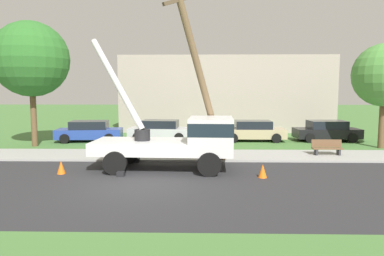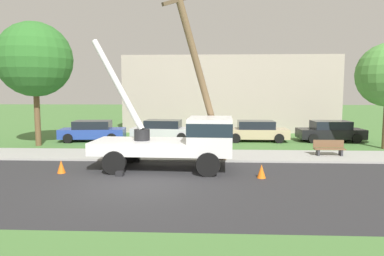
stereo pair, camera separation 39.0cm
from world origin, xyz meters
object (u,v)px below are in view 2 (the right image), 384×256
(park_bench, at_px, (329,148))
(utility_truck, at_px, (181,138))
(leaning_utility_pole, at_px, (199,72))
(parked_sedan_tan, at_px, (256,131))
(parked_sedan_black, at_px, (330,131))
(parked_sedan_blue, at_px, (93,131))
(traffic_cone_ahead, at_px, (261,171))
(roadside_tree_far, at_px, (35,60))
(parked_sedan_silver, at_px, (163,130))
(traffic_cone_behind, at_px, (61,167))

(park_bench, bearing_deg, utility_truck, -156.65)
(leaning_utility_pole, bearing_deg, parked_sedan_tan, 65.44)
(parked_sedan_black, bearing_deg, utility_truck, -136.31)
(parked_sedan_blue, xyz_separation_m, parked_sedan_tan, (11.35, 0.48, 0.00))
(traffic_cone_ahead, bearing_deg, roadside_tree_far, 148.91)
(traffic_cone_ahead, distance_m, roadside_tree_far, 16.08)
(utility_truck, bearing_deg, parked_sedan_blue, 128.58)
(utility_truck, xyz_separation_m, roadside_tree_far, (-9.68, 6.42, 4.03))
(parked_sedan_blue, xyz_separation_m, parked_sedan_black, (16.51, 0.63, 0.00))
(leaning_utility_pole, height_order, traffic_cone_ahead, leaning_utility_pole)
(parked_sedan_black, relative_size, park_bench, 2.78)
(parked_sedan_silver, height_order, roadside_tree_far, roadside_tree_far)
(parked_sedan_blue, bearing_deg, traffic_cone_behind, -79.66)
(parked_sedan_blue, relative_size, parked_sedan_black, 1.02)
(traffic_cone_behind, bearing_deg, parked_sedan_tan, 46.29)
(parked_sedan_silver, bearing_deg, traffic_cone_ahead, -63.59)
(parked_sedan_tan, bearing_deg, parked_sedan_silver, 177.19)
(traffic_cone_behind, height_order, parked_sedan_silver, parked_sedan_silver)
(traffic_cone_behind, relative_size, park_bench, 0.35)
(traffic_cone_ahead, bearing_deg, parked_sedan_silver, 116.41)
(leaning_utility_pole, bearing_deg, parked_sedan_silver, 108.12)
(park_bench, relative_size, roadside_tree_far, 0.21)
(leaning_utility_pole, height_order, parked_sedan_blue, leaning_utility_pole)
(parked_sedan_tan, bearing_deg, roadside_tree_far, -169.38)
(traffic_cone_ahead, bearing_deg, utility_truck, 156.69)
(traffic_cone_ahead, bearing_deg, park_bench, 48.11)
(parked_sedan_silver, relative_size, park_bench, 2.83)
(traffic_cone_behind, distance_m, roadside_tree_far, 10.11)
(utility_truck, height_order, roadside_tree_far, roadside_tree_far)
(parked_sedan_tan, relative_size, roadside_tree_far, 0.57)
(utility_truck, height_order, parked_sedan_blue, utility_truck)
(roadside_tree_far, bearing_deg, parked_sedan_black, 8.26)
(leaning_utility_pole, distance_m, traffic_cone_ahead, 5.40)
(parked_sedan_black, bearing_deg, parked_sedan_silver, 179.15)
(traffic_cone_behind, distance_m, park_bench, 13.42)
(parked_sedan_tan, bearing_deg, parked_sedan_blue, -177.57)
(utility_truck, height_order, parked_sedan_silver, utility_truck)
(utility_truck, xyz_separation_m, parked_sedan_blue, (-6.85, 8.59, -0.70))
(leaning_utility_pole, xyz_separation_m, parked_sedan_silver, (-2.78, 8.50, -3.68))
(parked_sedan_black, bearing_deg, traffic_cone_ahead, -120.50)
(leaning_utility_pole, bearing_deg, roadside_tree_far, 152.13)
(utility_truck, relative_size, traffic_cone_ahead, 12.06)
(parked_sedan_black, height_order, roadside_tree_far, roadside_tree_far)
(traffic_cone_ahead, relative_size, park_bench, 0.35)
(traffic_cone_ahead, height_order, parked_sedan_tan, parked_sedan_tan)
(parked_sedan_blue, distance_m, parked_sedan_black, 16.52)
(traffic_cone_ahead, relative_size, parked_sedan_tan, 0.13)
(utility_truck, relative_size, parked_sedan_black, 1.52)
(traffic_cone_ahead, xyz_separation_m, roadside_tree_far, (-13.04, 7.87, 5.16))
(leaning_utility_pole, relative_size, roadside_tree_far, 1.10)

